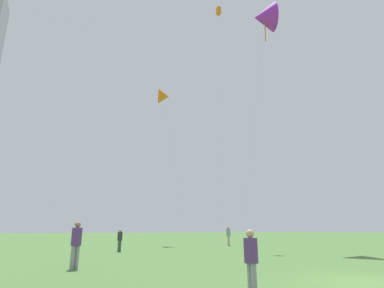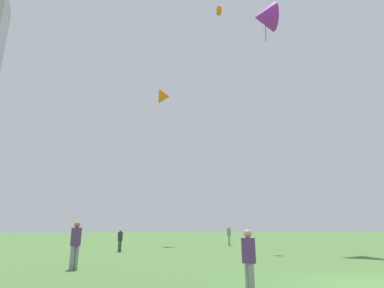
{
  "view_description": "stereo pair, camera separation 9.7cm",
  "coord_description": "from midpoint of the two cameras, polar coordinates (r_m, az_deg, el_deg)",
  "views": [
    {
      "loc": [
        -8.96,
        -6.58,
        1.56
      ],
      "look_at": [
        -0.54,
        11.74,
        7.16
      ],
      "focal_mm": 28.77,
      "sensor_mm": 36.0,
      "label": 1
    },
    {
      "loc": [
        -8.87,
        -6.62,
        1.56
      ],
      "look_at": [
        -0.54,
        11.74,
        7.16
      ],
      "focal_mm": 28.77,
      "sensor_mm": 36.0,
      "label": 2
    }
  ],
  "objects": [
    {
      "name": "person_standing_0",
      "position": [
        14.17,
        -20.58,
        -16.53
      ],
      "size": [
        0.41,
        0.41,
        1.87
      ],
      "rotation": [
        0.0,
        0.0,
        3.54
      ],
      "color": "gray",
      "rests_on": "ground"
    },
    {
      "name": "ground",
      "position": [
        11.21,
        31.12,
        -21.46
      ],
      "size": [
        280.0,
        280.0,
        0.0
      ],
      "primitive_type": "plane",
      "color": "#4C7538"
    },
    {
      "name": "person_standing_2",
      "position": [
        31.49,
        6.96,
        -16.32
      ],
      "size": [
        0.41,
        0.41,
        1.82
      ],
      "rotation": [
        0.0,
        0.0,
        3.92
      ],
      "color": "tan",
      "rests_on": "ground"
    },
    {
      "name": "kite_flying_0",
      "position": [
        39.39,
        -5.07,
        8.78
      ],
      "size": [
        5.18,
        3.23,
        18.66
      ],
      "color": "silver",
      "rests_on": "ground"
    },
    {
      "name": "person_standing_3",
      "position": [
        23.82,
        -13.07,
        -16.7
      ],
      "size": [
        0.35,
        0.35,
        1.57
      ],
      "rotation": [
        0.0,
        0.0,
        0.64
      ],
      "color": "#3F593F",
      "rests_on": "ground"
    },
    {
      "name": "person_standing_1",
      "position": [
        8.23,
        10.84,
        -19.88
      ],
      "size": [
        0.35,
        0.35,
        1.56
      ],
      "rotation": [
        0.0,
        0.0,
        1.55
      ],
      "color": "gray",
      "rests_on": "ground"
    },
    {
      "name": "kite_flying_3",
      "position": [
        37.48,
        5.08,
        23.17
      ],
      "size": [
        5.8,
        8.68,
        25.79
      ],
      "color": "silver",
      "rests_on": "ground"
    },
    {
      "name": "kite_flying_4",
      "position": [
        34.6,
        13.39,
        21.89
      ],
      "size": [
        3.32,
        4.97,
        23.85
      ],
      "color": "silver",
      "rests_on": "ground"
    }
  ]
}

